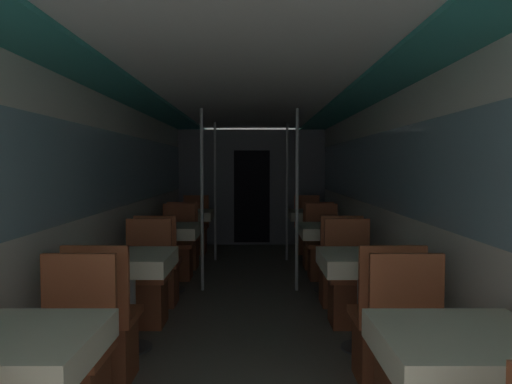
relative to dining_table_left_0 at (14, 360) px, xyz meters
The scene contains 30 objects.
wall_left 2.90m from the dining_table_left_0, 98.40° to the left, with size 0.05×10.42×2.06m.
wall_right 3.64m from the dining_table_left_0, 51.53° to the left, with size 0.05×10.42×2.06m.
ceiling_panel 3.32m from the dining_table_left_0, 72.07° to the left, with size 2.67×10.42×0.07m.
bulkhead_far 7.03m from the dining_table_left_0, 82.51° to the left, with size 2.62×0.09×2.06m.
dining_table_left_0 is the anchor object (origin of this frame).
chair_left_far_0 0.69m from the dining_table_left_0, 90.00° to the left, with size 0.42×0.42×0.93m.
dining_table_left_1 1.82m from the dining_table_left_0, 90.00° to the left, with size 0.68×0.68×0.75m.
chair_left_near_1 1.26m from the dining_table_left_0, 90.00° to the left, with size 0.42×0.42×0.93m.
chair_left_far_1 2.44m from the dining_table_left_0, 90.00° to the left, with size 0.42×0.42×0.93m.
dining_table_left_2 3.63m from the dining_table_left_0, 90.00° to the left, with size 0.68×0.68×0.75m.
chair_left_near_2 3.05m from the dining_table_left_0, 90.00° to the left, with size 0.42×0.42×0.93m.
chair_left_far_2 4.25m from the dining_table_left_0, 90.00° to the left, with size 0.42×0.42×0.93m.
support_pole_left_2 3.67m from the dining_table_left_0, 84.06° to the left, with size 0.04×0.04×2.06m.
dining_table_left_3 5.45m from the dining_table_left_0, 90.00° to the left, with size 0.68×0.68×0.75m.
chair_left_near_3 4.86m from the dining_table_left_0, 90.00° to the left, with size 0.42×0.42×0.93m.
chair_left_far_3 6.06m from the dining_table_left_0, 90.00° to the left, with size 0.42×0.42×0.93m.
support_pole_left_3 5.48m from the dining_table_left_0, 86.03° to the left, with size 0.04×0.04×2.06m.
dining_table_right_0 1.83m from the dining_table_left_0, ahead, with size 0.68×0.68×0.75m.
chair_right_far_0 1.96m from the dining_table_left_0, 18.26° to the left, with size 0.42×0.42×0.93m.
dining_table_right_1 2.58m from the dining_table_left_0, 44.78° to the left, with size 0.68×0.68×0.75m.
chair_right_near_1 2.22m from the dining_table_left_0, 33.52° to the left, with size 0.42×0.42×0.93m.
chair_right_far_1 3.05m from the dining_table_left_0, 52.90° to the left, with size 0.42×0.42×0.93m.
dining_table_right_2 4.07m from the dining_table_left_0, 63.26° to the left, with size 0.68×0.68×0.75m.
chair_right_near_2 3.55m from the dining_table_left_0, 58.86° to the left, with size 0.42×0.42×0.93m.
chair_right_far_2 4.63m from the dining_table_left_0, 66.64° to the left, with size 0.42×0.42×0.93m.
support_pole_right_2 3.93m from the dining_table_left_0, 68.21° to the left, with size 0.04×0.04×2.06m.
dining_table_right_3 5.75m from the dining_table_left_0, 71.43° to the left, with size 0.68×0.68×0.75m.
chair_right_near_3 5.19m from the dining_table_left_0, 69.31° to the left, with size 0.42×0.42×0.93m.
chair_right_far_3 6.33m from the dining_table_left_0, 73.18° to the left, with size 0.42×0.42×0.93m.
support_pole_right_3 5.65m from the dining_table_left_0, 75.08° to the left, with size 0.04×0.04×2.06m.
Camera 1 is at (0.07, -1.00, 1.42)m, focal length 35.00 mm.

